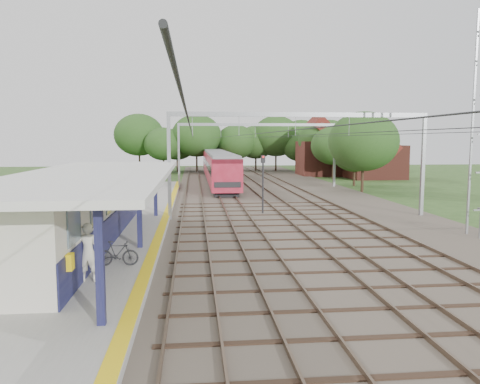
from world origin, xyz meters
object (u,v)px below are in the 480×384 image
bicycle (117,253)px  train (217,165)px  signal_post (263,178)px  person (88,252)px

bicycle → train: bearing=-5.6°
train → signal_post: size_ratio=8.43×
bicycle → signal_post: size_ratio=0.39×
bicycle → train: train is taller
person → signal_post: size_ratio=0.49×
person → signal_post: (8.44, 15.90, 1.20)m
bicycle → train: size_ratio=0.05×
bicycle → signal_post: bearing=-26.3°
person → train: 42.55m
bicycle → person: bearing=163.7°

